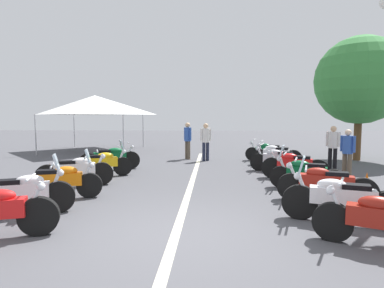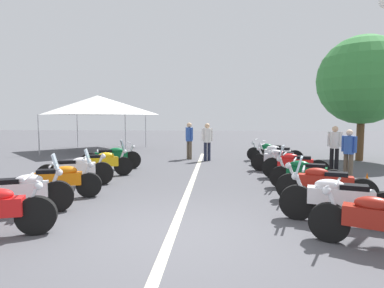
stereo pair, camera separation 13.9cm
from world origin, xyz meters
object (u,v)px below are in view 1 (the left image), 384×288
Objects in this scene: motorcycle_right_row_6 at (276,154)px; motorcycle_right_row_5 at (278,159)px; bystander_4 at (348,149)px; roadside_tree_0 at (360,81)px; motorcycle_left_row_4 at (101,163)px; motorcycle_right_row_1 at (340,198)px; traffic_cone_2 at (50,174)px; bystander_1 at (188,138)px; motorcycle_right_row_2 at (325,183)px; traffic_cone_0 at (367,185)px; motorcycle_left_row_3 at (76,170)px; motorcycle_right_row_7 at (268,151)px; bystander_3 at (333,144)px; bystander_2 at (206,139)px; motorcycle_left_row_2 at (60,180)px; motorcycle_right_row_3 at (305,173)px; motorcycle_left_row_5 at (111,157)px; motorcycle_left_row_1 at (22,192)px; event_tent at (95,105)px; motorcycle_right_row_4 at (294,165)px.

motorcycle_right_row_5 is at bearing 100.70° from motorcycle_right_row_6.
bystander_4 is 5.47m from roadside_tree_0.
motorcycle_left_row_4 is 1.25× the size of bystander_4.
motorcycle_right_row_1 is 1.05× the size of motorcycle_right_row_5.
traffic_cone_2 is 6.80m from bystander_1.
bystander_1 reaches higher than motorcycle_right_row_6.
motorcycle_right_row_2 reaches higher than traffic_cone_0.
roadside_tree_0 reaches higher than motorcycle_left_row_3.
motorcycle_right_row_1 is 5.52m from motorcycle_right_row_5.
motorcycle_right_row_7 reaches higher than traffic_cone_2.
bystander_3 is 0.29× the size of roadside_tree_0.
motorcycle_right_row_5 is at bearing 22.81° from traffic_cone_0.
motorcycle_right_row_5 is 3.82m from bystander_2.
traffic_cone_2 is (3.04, 7.12, -0.18)m from motorcycle_right_row_1.
motorcycle_left_row_2 is 7.83m from bystander_1.
motorcycle_right_row_3 is 3.99m from bystander_3.
bystander_4 is (-2.34, -1.84, 0.45)m from motorcycle_right_row_6.
bystander_4 is at bearing -115.77° from motorcycle_right_row_3.
motorcycle_right_row_3 reaches higher than traffic_cone_2.
motorcycle_left_row_3 is 1.19× the size of bystander_2.
bystander_4 is at bearing 176.30° from motorcycle_right_row_5.
motorcycle_right_row_2 is at bearing -56.31° from motorcycle_left_row_5.
motorcycle_right_row_2 is (0.08, -6.21, -0.00)m from motorcycle_left_row_2.
bystander_1 is (8.74, 3.50, 0.53)m from motorcycle_right_row_1.
motorcycle_left_row_5 is 1.04× the size of motorcycle_right_row_5.
bystander_4 is (4.65, -2.04, 0.44)m from motorcycle_right_row_1.
motorcycle_right_row_1 is at bearing 145.02° from traffic_cone_0.
motorcycle_left_row_5 is at bearing -21.28° from traffic_cone_2.
motorcycle_left_row_2 reaches higher than motorcycle_left_row_5.
motorcycle_left_row_1 is at bearing 61.12° from motorcycle_right_row_5.
motorcycle_right_row_4 is at bearing -130.09° from event_tent.
motorcycle_right_row_7 is at bearing -71.77° from motorcycle_right_row_4.
motorcycle_right_row_6 is at bearing -74.55° from motorcycle_right_row_1.
bystander_1 reaches higher than traffic_cone_2.
traffic_cone_0 is at bearing 132.32° from motorcycle_right_row_5.
motorcycle_left_row_4 is at bearing 32.02° from motorcycle_right_row_5.
motorcycle_right_row_1 is 1.23× the size of bystander_1.
bystander_4 is (-0.92, -8.17, 0.45)m from motorcycle_left_row_5.
traffic_cone_2 is (-1.16, 1.11, -0.17)m from motorcycle_left_row_4.
motorcycle_right_row_2 is 1.23× the size of bystander_1.
bystander_2 is at bearing -55.00° from motorcycle_right_row_1.
motorcycle_right_row_7 is at bearing -95.74° from bystander_4.
bystander_4 is (-1.54, 0.10, -0.04)m from bystander_3.
traffic_cone_2 is at bearing 52.99° from motorcycle_right_row_7.
motorcycle_right_row_3 is at bearing -4.49° from motorcycle_left_row_2.
bystander_1 is at bearing -33.93° from motorcycle_right_row_4.
motorcycle_right_row_6 is at bearing -75.54° from bystander_3.
bystander_4 is (-3.56, -4.69, -0.08)m from bystander_2.
motorcycle_right_row_6 is (6.93, -6.34, -0.01)m from motorcycle_left_row_1.
event_tent is (9.00, 1.99, 2.36)m from traffic_cone_2.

